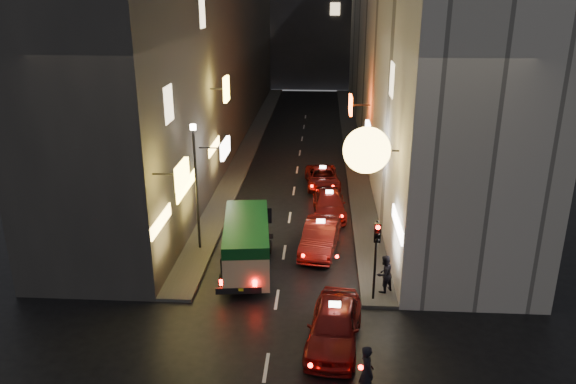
% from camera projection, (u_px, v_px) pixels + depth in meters
% --- Properties ---
extents(building_left, '(7.54, 52.00, 18.00)m').
position_uv_depth(building_left, '(202.00, 32.00, 44.81)').
color(building_left, '#383633').
rests_on(building_left, ground).
extents(building_right, '(8.36, 52.00, 18.00)m').
position_uv_depth(building_right, '(404.00, 33.00, 43.86)').
color(building_right, '#BBB6AC').
rests_on(building_right, ground).
extents(building_far, '(30.00, 10.00, 22.00)m').
position_uv_depth(building_far, '(312.00, 0.00, 73.70)').
color(building_far, '#343439').
rests_on(building_far, ground).
extents(sidewalk_left, '(1.50, 52.00, 0.15)m').
position_uv_depth(sidewalk_left, '(251.00, 142.00, 47.62)').
color(sidewalk_left, '#403E3B').
rests_on(sidewalk_left, ground).
extents(sidewalk_right, '(1.50, 52.00, 0.15)m').
position_uv_depth(sidewalk_right, '(352.00, 143.00, 47.12)').
color(sidewalk_right, '#403E3B').
rests_on(sidewalk_right, ground).
extents(minibus, '(2.61, 5.81, 2.41)m').
position_uv_depth(minibus, '(247.00, 240.00, 25.43)').
color(minibus, '#CEB280').
rests_on(minibus, ground).
extents(taxi_near, '(2.98, 5.90, 1.97)m').
position_uv_depth(taxi_near, '(334.00, 322.00, 20.24)').
color(taxi_near, maroon).
rests_on(taxi_near, ground).
extents(taxi_second, '(2.94, 5.67, 1.89)m').
position_uv_depth(taxi_second, '(320.00, 234.00, 27.61)').
color(taxi_second, maroon).
rests_on(taxi_second, ground).
extents(taxi_third, '(2.17, 4.81, 1.67)m').
position_uv_depth(taxi_third, '(329.00, 202.00, 32.13)').
color(taxi_third, maroon).
rests_on(taxi_third, ground).
extents(taxi_far, '(2.31, 4.79, 1.64)m').
position_uv_depth(taxi_far, '(323.00, 176.00, 36.66)').
color(taxi_far, maroon).
rests_on(taxi_far, ground).
extents(pedestrian_crossing, '(0.65, 0.80, 2.10)m').
position_uv_depth(pedestrian_crossing, '(367.00, 368.00, 17.52)').
color(pedestrian_crossing, black).
rests_on(pedestrian_crossing, ground).
extents(pedestrian_sidewalk, '(0.82, 0.80, 1.88)m').
position_uv_depth(pedestrian_sidewalk, '(384.00, 271.00, 23.48)').
color(pedestrian_sidewalk, black).
rests_on(pedestrian_sidewalk, sidewalk_right).
extents(traffic_light, '(0.26, 0.43, 3.50)m').
position_uv_depth(traffic_light, '(377.00, 244.00, 22.28)').
color(traffic_light, black).
rests_on(traffic_light, sidewalk_right).
extents(lamp_post, '(0.28, 0.28, 6.22)m').
position_uv_depth(lamp_post, '(196.00, 179.00, 26.66)').
color(lamp_post, black).
rests_on(lamp_post, sidewalk_left).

